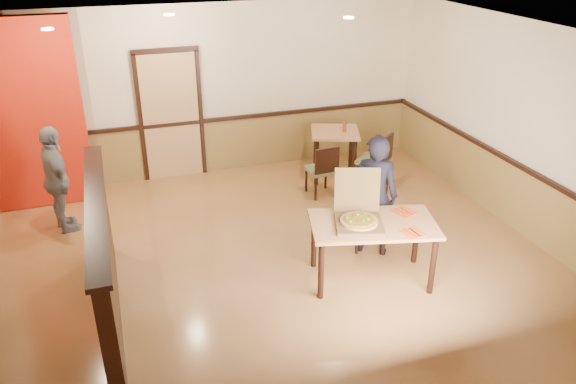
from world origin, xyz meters
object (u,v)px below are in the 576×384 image
Objects in this scene: side_chair_left at (323,169)px; side_table at (335,141)px; diner at (374,195)px; side_chair_right at (378,159)px; diner_chair at (371,215)px; main_table at (373,231)px; passerby at (57,180)px; pizza_box at (359,217)px; condiment at (344,127)px.

side_table is at bearing -130.64° from side_chair_left.
diner reaches higher than side_table.
side_chair_right is 2.02m from diner.
side_table is (0.41, 2.22, 0.19)m from diner_chair.
side_table is (-0.49, 0.60, 0.14)m from side_chair_right.
diner_chair is 2.27m from side_table.
side_table is (0.75, 2.94, -0.03)m from main_table.
pizza_box is at bearing -140.84° from passerby.
condiment is (0.58, 2.29, 0.10)m from diner.
pizza_box reaches higher than side_chair_left.
diner is (-0.94, -1.75, 0.31)m from side_chair_right.
condiment is (0.13, -0.07, 0.27)m from side_table.
side_chair_right is 4.77m from passerby.
side_chair_right reaches higher than side_chair_left.
diner is 2.11× the size of pizza_box.
side_chair_left is 1.11× the size of pizza_box.
pizza_box is (-0.92, -2.89, 0.21)m from side_table.
passerby is at bearing -179.47° from diner_chair.
diner is at bearing 85.17° from side_chair_left.
condiment is at bearing -70.64° from diner.
condiment is (1.05, 2.82, 0.06)m from pizza_box.
main_table is 1.89× the size of side_chair_left.
main_table is 3.04m from side_table.
diner is at bearing 21.59° from side_chair_right.
side_chair_right is at bearing 76.65° from pizza_box.
pizza_box is at bearing 177.39° from main_table.
diner is (-0.45, -2.36, 0.17)m from side_table.
condiment is at bearing 86.82° from main_table.
condiment is at bearing 87.89° from pizza_box.
diner reaches higher than condiment.
side_table is (0.44, 0.61, 0.18)m from side_chair_left.
side_chair_right is at bearing 75.91° from main_table.
side_table is at bearing 90.69° from pizza_box.
main_table is 3.02m from condiment.
diner reaches higher than passerby.
diner_chair is 1.61m from side_chair_left.
side_table is at bearing -67.15° from diner.
side_chair_right is at bearing 176.00° from side_chair_left.
side_table is 5.89× the size of condiment.
pizza_box is 3.01m from condiment.
main_table is at bearing -90.90° from diner_chair.
passerby is at bearing -41.46° from side_chair_right.
side_table reaches higher than main_table.
side_chair_left is 2.36m from pizza_box.
side_table is 1.28× the size of pizza_box.
side_chair_right is 1.19× the size of pizza_box.
diner is at bearing -104.30° from condiment.
diner reaches higher than main_table.
passerby is (-4.76, 0.11, 0.26)m from side_chair_right.
diner is at bearing -83.90° from diner_chair.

